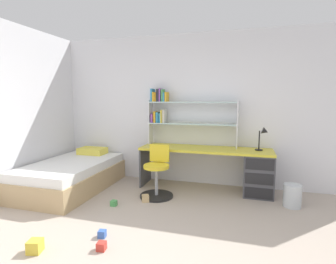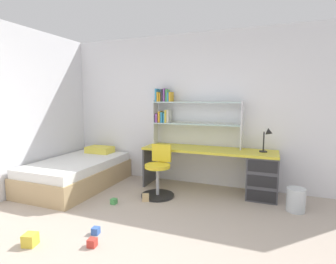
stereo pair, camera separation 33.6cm
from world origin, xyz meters
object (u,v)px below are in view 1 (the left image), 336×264
at_px(waste_bin, 292,196).
at_px(toy_block_red_3, 101,246).
at_px(desk_lamp, 264,135).
at_px(bed_platform, 72,175).
at_px(toy_block_yellow_2, 35,246).
at_px(toy_block_blue_1, 102,234).
at_px(toy_block_green_4, 114,203).
at_px(desk, 241,168).
at_px(bookshelf_hutch, 178,112).
at_px(toy_block_natural_0, 145,198).
at_px(swivel_chair, 157,176).

xyz_separation_m(waste_bin, toy_block_red_3, (-2.04, -1.73, -0.12)).
height_order(desk_lamp, bed_platform, desk_lamp).
bearing_deg(toy_block_yellow_2, toy_block_blue_1, 41.96).
bearing_deg(toy_block_blue_1, toy_block_yellow_2, -138.04).
xyz_separation_m(bed_platform, toy_block_red_3, (1.44, -1.50, -0.20)).
distance_m(waste_bin, toy_block_yellow_2, 3.30).
bearing_deg(toy_block_green_4, bed_platform, 156.02).
distance_m(desk, bookshelf_hutch, 1.42).
bearing_deg(bookshelf_hutch, toy_block_natural_0, -104.74).
bearing_deg(waste_bin, desk_lamp, 134.30).
distance_m(bookshelf_hutch, toy_block_natural_0, 1.60).
bearing_deg(swivel_chair, bookshelf_hutch, 77.09).
xyz_separation_m(bed_platform, toy_block_green_4, (1.03, -0.46, -0.20)).
bearing_deg(toy_block_blue_1, toy_block_red_3, -61.21).
bearing_deg(toy_block_yellow_2, desk, 50.38).
distance_m(bookshelf_hutch, bed_platform, 2.13).
distance_m(toy_block_yellow_2, toy_block_green_4, 1.28).
xyz_separation_m(desk_lamp, waste_bin, (0.39, -0.40, -0.80)).
height_order(desk, toy_block_natural_0, desk).
bearing_deg(bookshelf_hutch, toy_block_red_3, -95.56).
bearing_deg(bookshelf_hutch, desk, -9.10).
xyz_separation_m(desk_lamp, toy_block_red_3, (-1.65, -2.13, -0.92)).
bearing_deg(bed_platform, toy_block_yellow_2, -64.42).
relative_size(toy_block_yellow_2, toy_block_green_4, 1.64).
distance_m(bookshelf_hutch, toy_block_yellow_2, 2.92).
distance_m(toy_block_blue_1, toy_block_yellow_2, 0.66).
height_order(bed_platform, toy_block_green_4, bed_platform).
relative_size(toy_block_red_3, toy_block_green_4, 1.08).
xyz_separation_m(desk_lamp, toy_block_blue_1, (-1.77, -1.91, -0.92)).
bearing_deg(toy_block_natural_0, waste_bin, 11.13).
bearing_deg(desk_lamp, toy_block_red_3, -127.66).
xyz_separation_m(desk, bed_platform, (-2.76, -0.62, -0.17)).
bearing_deg(waste_bin, toy_block_yellow_2, -143.78).
xyz_separation_m(bookshelf_hutch, waste_bin, (1.82, -0.56, -1.14)).
bearing_deg(toy_block_green_4, toy_block_red_3, -68.47).
xyz_separation_m(toy_block_red_3, toy_block_green_4, (-0.41, 1.05, -0.00)).
height_order(swivel_chair, toy_block_red_3, swivel_chair).
bearing_deg(toy_block_yellow_2, toy_block_green_4, 80.73).
height_order(desk, bookshelf_hutch, bookshelf_hutch).
bearing_deg(toy_block_natural_0, toy_block_yellow_2, -110.85).
xyz_separation_m(toy_block_natural_0, toy_block_blue_1, (-0.09, -1.10, -0.01)).
height_order(bed_platform, toy_block_yellow_2, bed_platform).
height_order(toy_block_red_3, toy_block_green_4, toy_block_red_3).
xyz_separation_m(bookshelf_hutch, bed_platform, (-1.67, -0.79, -1.06)).
bearing_deg(bed_platform, bookshelf_hutch, 25.39).
bearing_deg(desk, bed_platform, -167.42).
distance_m(toy_block_natural_0, toy_block_yellow_2, 1.65).
distance_m(desk_lamp, waste_bin, 0.98).
height_order(desk, toy_block_yellow_2, desk).
height_order(desk, desk_lamp, desk_lamp).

